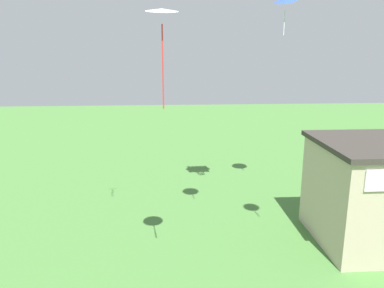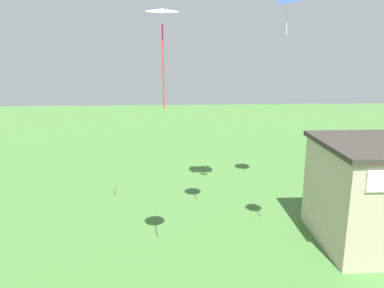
{
  "view_description": "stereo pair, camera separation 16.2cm",
  "coord_description": "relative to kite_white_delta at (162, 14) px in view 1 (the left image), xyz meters",
  "views": [
    {
      "loc": [
        -0.83,
        -4.93,
        9.26
      ],
      "look_at": [
        0.0,
        7.5,
        6.13
      ],
      "focal_mm": 35.0,
      "sensor_mm": 36.0,
      "label": 1
    },
    {
      "loc": [
        -0.66,
        -4.94,
        9.26
      ],
      "look_at": [
        0.0,
        7.5,
        6.13
      ],
      "focal_mm": 35.0,
      "sensor_mm": 36.0,
      "label": 2
    }
  ],
  "objects": [
    {
      "name": "kite_white_delta",
      "position": [
        0.0,
        0.0,
        0.0
      ],
      "size": [
        1.19,
        1.19,
        3.4
      ],
      "color": "white"
    },
    {
      "name": "kite_blue_delta",
      "position": [
        6.85,
        8.92,
        1.52
      ],
      "size": [
        1.74,
        1.73,
        2.12
      ],
      "color": "blue"
    }
  ]
}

